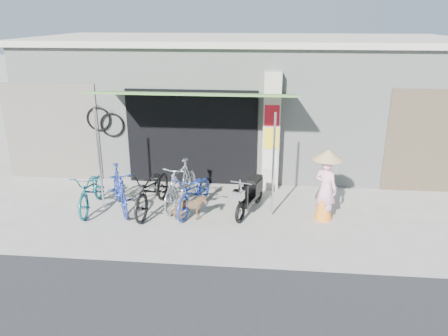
# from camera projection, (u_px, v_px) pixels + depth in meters

# --- Properties ---
(ground) EXTENTS (80.00, 80.00, 0.00)m
(ground) POSITION_uv_depth(u_px,v_px,m) (229.00, 228.00, 9.22)
(ground) COLOR #AEA99D
(ground) RESTS_ON ground
(bicycle_shop) EXTENTS (12.30, 5.30, 3.66)m
(bicycle_shop) POSITION_uv_depth(u_px,v_px,m) (243.00, 99.00, 13.40)
(bicycle_shop) COLOR #A3A8A0
(bicycle_shop) RESTS_ON ground
(shop_pillar) EXTENTS (0.42, 0.44, 3.00)m
(shop_pillar) POSITION_uv_depth(u_px,v_px,m) (271.00, 132.00, 10.94)
(shop_pillar) COLOR #B8AF9D
(shop_pillar) RESTS_ON ground
(awning) EXTENTS (4.60, 1.88, 2.72)m
(awning) POSITION_uv_depth(u_px,v_px,m) (196.00, 96.00, 10.00)
(awning) COLOR #406A2F
(awning) RESTS_ON ground
(neighbour_right) EXTENTS (2.60, 0.06, 2.60)m
(neighbour_right) POSITION_uv_depth(u_px,v_px,m) (440.00, 142.00, 10.76)
(neighbour_right) COLOR brown
(neighbour_right) RESTS_ON ground
(neighbour_left) EXTENTS (2.60, 0.06, 2.60)m
(neighbour_left) POSITION_uv_depth(u_px,v_px,m) (52.00, 132.00, 11.69)
(neighbour_left) COLOR #6B665B
(neighbour_left) RESTS_ON ground
(bike_teal) EXTENTS (0.78, 1.82, 0.93)m
(bike_teal) POSITION_uv_depth(u_px,v_px,m) (91.00, 190.00, 10.01)
(bike_teal) COLOR #18606E
(bike_teal) RESTS_ON ground
(bike_blue) EXTENTS (1.23, 1.75, 1.03)m
(bike_blue) POSITION_uv_depth(u_px,v_px,m) (120.00, 189.00, 9.95)
(bike_blue) COLOR navy
(bike_blue) RESTS_ON ground
(bike_black) EXTENTS (0.91, 2.04, 1.04)m
(bike_black) POSITION_uv_depth(u_px,v_px,m) (153.00, 190.00, 9.90)
(bike_black) COLOR black
(bike_black) RESTS_ON ground
(bike_silver) EXTENTS (0.89, 1.90, 1.10)m
(bike_silver) POSITION_uv_depth(u_px,v_px,m) (181.00, 184.00, 10.16)
(bike_silver) COLOR silver
(bike_silver) RESTS_ON ground
(bike_navy) EXTENTS (1.02, 1.85, 0.92)m
(bike_navy) POSITION_uv_depth(u_px,v_px,m) (194.00, 192.00, 9.90)
(bike_navy) COLOR #203996
(bike_navy) RESTS_ON ground
(street_dog) EXTENTS (0.79, 0.50, 0.62)m
(street_dog) POSITION_uv_depth(u_px,v_px,m) (190.00, 208.00, 9.47)
(street_dog) COLOR #9D7953
(street_dog) RESTS_ON ground
(moped) EXTENTS (0.69, 1.60, 0.93)m
(moped) POSITION_uv_depth(u_px,v_px,m) (250.00, 194.00, 9.89)
(moped) COLOR black
(moped) RESTS_ON ground
(nun) EXTENTS (0.64, 0.64, 1.60)m
(nun) POSITION_uv_depth(u_px,v_px,m) (326.00, 185.00, 9.40)
(nun) COLOR #FFABCD
(nun) RESTS_ON ground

